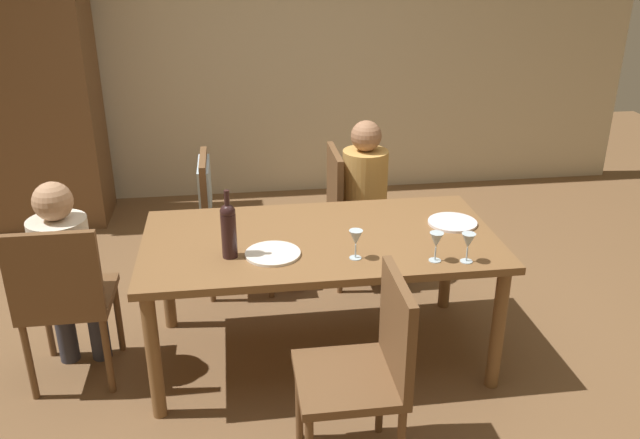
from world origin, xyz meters
The scene contains 17 objects.
ground_plane centered at (0.00, 0.00, 0.00)m, with size 10.00×10.00×0.00m, color brown.
rear_room_partition centered at (0.00, 2.68, 1.35)m, with size 6.40×0.12×2.70m, color beige.
armoire_cabinet centered at (-2.02, 2.23, 1.10)m, with size 1.18×0.62×2.18m.
dining_table centered at (0.00, 0.00, 0.65)m, with size 1.85×0.96×0.73m.
chair_left_end centered at (-1.30, -0.09, 0.53)m, with size 0.44×0.44×0.92m.
chair_far_right centered at (0.33, 0.86, 0.53)m, with size 0.44×0.44×0.92m.
chair_near centered at (0.09, -0.86, 0.53)m, with size 0.44×0.44×0.92m.
chair_far_left centered at (-0.54, 0.86, 0.59)m, with size 0.45×0.44×0.92m.
person_woman_host centered at (-1.30, 0.03, 0.64)m, with size 0.29×0.33×1.10m.
person_man_bearded centered at (0.44, 0.86, 0.64)m, with size 0.34×0.30×1.11m.
wine_bottle_tall_green centered at (-0.47, -0.17, 0.88)m, with size 0.08×0.08×0.35m.
wine_glass_near_left centered at (0.52, -0.35, 0.83)m, with size 0.07×0.07×0.15m.
wine_glass_centre centered at (0.66, -0.38, 0.83)m, with size 0.07×0.07×0.15m.
wine_glass_near_right centered at (0.14, -0.27, 0.83)m, with size 0.07×0.07×0.15m.
dinner_plate_host centered at (0.74, 0.07, 0.73)m, with size 0.27×0.27×0.01m, color white.
dinner_plate_guest_left centered at (-0.26, -0.18, 0.73)m, with size 0.28×0.28×0.01m, color white.
handbag centered at (-0.07, 0.86, 0.11)m, with size 0.28×0.12×0.22m, color brown.
Camera 1 is at (-0.43, -3.09, 2.17)m, focal length 36.81 mm.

